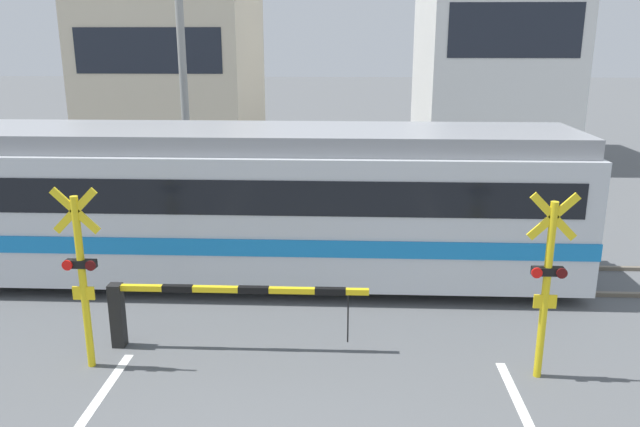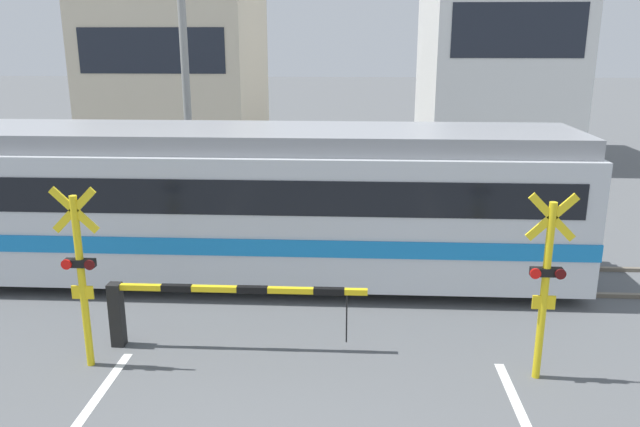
{
  "view_description": "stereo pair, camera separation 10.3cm",
  "coord_description": "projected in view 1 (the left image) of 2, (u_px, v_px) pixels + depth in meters",
  "views": [
    {
      "loc": [
        0.51,
        -3.96,
        4.74
      ],
      "look_at": [
        0.0,
        7.25,
        1.6
      ],
      "focal_mm": 35.0,
      "sensor_mm": 36.0,
      "label": 1
    },
    {
      "loc": [
        0.61,
        -3.95,
        4.74
      ],
      "look_at": [
        0.0,
        7.25,
        1.6
      ],
      "focal_mm": 35.0,
      "sensor_mm": 36.0,
      "label": 2
    }
  ],
  "objects": [
    {
      "name": "rail_track_near",
      "position": [
        320.0,
        289.0,
        12.16
      ],
      "size": [
        50.0,
        0.1,
        0.08
      ],
      "color": "#6B6051",
      "rests_on": "ground_plane"
    },
    {
      "name": "rail_track_far",
      "position": [
        323.0,
        264.0,
        13.54
      ],
      "size": [
        50.0,
        0.1,
        0.08
      ],
      "color": "#6B6051",
      "rests_on": "ground_plane"
    },
    {
      "name": "commuter_train",
      "position": [
        135.0,
        198.0,
        12.58
      ],
      "size": [
        17.59,
        2.8,
        3.07
      ],
      "color": "silver",
      "rests_on": "ground_plane"
    },
    {
      "name": "crossing_barrier_near",
      "position": [
        185.0,
        302.0,
        9.74
      ],
      "size": [
        4.07,
        0.2,
        1.06
      ],
      "color": "black",
      "rests_on": "ground_plane"
    },
    {
      "name": "crossing_barrier_far",
      "position": [
        408.0,
        207.0,
        15.29
      ],
      "size": [
        4.07,
        0.2,
        1.06
      ],
      "color": "black",
      "rests_on": "ground_plane"
    },
    {
      "name": "crossing_signal_left",
      "position": [
        82.0,
        271.0,
        8.98
      ],
      "size": [
        0.68,
        0.15,
        2.76
      ],
      "color": "yellow",
      "rests_on": "ground_plane"
    },
    {
      "name": "crossing_signal_right",
      "position": [
        547.0,
        279.0,
        8.69
      ],
      "size": [
        0.68,
        0.15,
        2.76
      ],
      "color": "yellow",
      "rests_on": "ground_plane"
    },
    {
      "name": "pedestrian",
      "position": [
        307.0,
        183.0,
        17.32
      ],
      "size": [
        0.38,
        0.22,
        1.56
      ],
      "color": "brown",
      "rests_on": "ground_plane"
    },
    {
      "name": "building_left_of_street",
      "position": [
        176.0,
        59.0,
        25.6
      ],
      "size": [
        6.27,
        7.37,
        7.93
      ],
      "color": "beige",
      "rests_on": "ground_plane"
    },
    {
      "name": "building_right_of_street",
      "position": [
        491.0,
        44.0,
        24.88
      ],
      "size": [
        5.41,
        7.37,
        9.16
      ],
      "color": "white",
      "rests_on": "ground_plane"
    },
    {
      "name": "utility_pole_streetside",
      "position": [
        184.0,
        90.0,
        17.26
      ],
      "size": [
        0.22,
        0.22,
        6.77
      ],
      "color": "gray",
      "rests_on": "ground_plane"
    }
  ]
}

